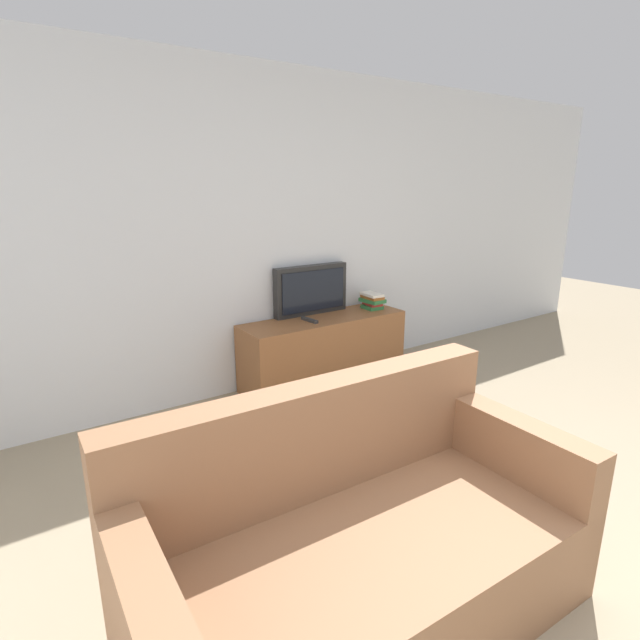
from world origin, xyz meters
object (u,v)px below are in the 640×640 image
book_stack (372,301)px  remote_on_stand (310,320)px  television (311,290)px  tv_stand (324,350)px  couch (358,550)px

book_stack → remote_on_stand: bearing=-176.4°
television → tv_stand: bearing=-84.9°
couch → remote_on_stand: size_ratio=9.55×
couch → remote_on_stand: couch is taller
book_stack → remote_on_stand: book_stack is taller
tv_stand → book_stack: book_stack is taller
tv_stand → couch: size_ratio=0.82×
book_stack → remote_on_stand: size_ratio=1.18×
tv_stand → television: 0.54m
television → remote_on_stand: 0.32m
couch → book_stack: 2.84m
couch → remote_on_stand: bearing=63.1°
book_stack → couch: bearing=-131.2°
television → couch: bearing=-119.5°
book_stack → tv_stand: bearing=-178.0°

